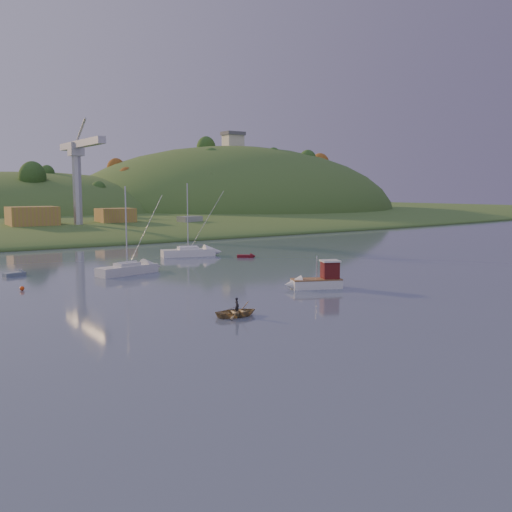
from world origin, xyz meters
TOP-DOWN VIEW (x-y plane):
  - shore_slope at (0.00, 165.00)m, footprint 640.00×150.00m
  - hill_center at (10.00, 210.00)m, footprint 140.00×120.00m
  - hill_right at (95.00, 195.00)m, footprint 150.00×130.00m
  - hilltop_house at (95.00, 195.00)m, footprint 9.00×7.00m
  - hillside_trees at (0.00, 185.00)m, footprint 280.00×50.00m
  - wharf at (5.00, 122.00)m, footprint 42.00×16.00m
  - shed_west at (-8.00, 123.00)m, footprint 11.00×8.00m
  - shed_east at (13.00, 124.00)m, footprint 9.00×7.00m
  - dock_crane at (2.00, 118.39)m, footprint 3.20×28.00m
  - fishing_boat at (-0.08, 29.84)m, footprint 6.91×4.55m
  - sailboat_near at (-13.18, 52.35)m, footprint 8.74×4.33m
  - sailboat_far at (3.19, 65.90)m, footprint 9.23×4.66m
  - canoe at (-15.06, 22.65)m, footprint 4.03×3.05m
  - paddler at (-15.06, 22.65)m, footprint 0.39×0.56m
  - red_tender at (10.74, 58.80)m, footprint 3.22×2.60m
  - grey_dinghy at (-25.32, 59.42)m, footprint 3.34×2.01m
  - work_vessel at (31.65, 118.00)m, footprint 16.80×10.39m
  - buoy_1 at (10.21, 39.43)m, footprint 0.50×0.50m
  - buoy_2 at (-27.63, 47.29)m, footprint 0.50×0.50m
  - buoy_3 at (-11.38, 53.59)m, footprint 0.50×0.50m

SIDE VIEW (x-z plane):
  - shore_slope at x=0.00m, z-range -3.50..3.50m
  - hill_center at x=10.00m, z-range -18.00..18.00m
  - hill_right at x=95.00m, z-range -30.00..30.00m
  - hillside_trees at x=0.00m, z-range -16.00..16.00m
  - red_tender at x=10.74m, z-range -0.31..0.76m
  - grey_dinghy at x=-25.32m, z-range -0.35..0.83m
  - buoy_1 at x=10.21m, z-range 0.00..0.50m
  - buoy_2 at x=-27.63m, z-range 0.00..0.50m
  - buoy_3 at x=-11.38m, z-range 0.00..0.50m
  - canoe at x=-15.06m, z-range 0.00..0.79m
  - paddler at x=-15.06m, z-range 0.00..1.45m
  - sailboat_near at x=-13.18m, z-range -5.07..6.57m
  - sailboat_far at x=3.19m, z-range -5.36..6.92m
  - fishing_boat at x=-0.08m, z-range -1.18..3.06m
  - wharf at x=5.00m, z-range 0.00..2.40m
  - work_vessel at x=31.65m, z-range -0.58..3.49m
  - shed_east at x=13.00m, z-range 2.40..6.40m
  - shed_west at x=-8.00m, z-range 2.40..7.20m
  - dock_crane at x=2.00m, z-range 7.02..27.32m
  - hilltop_house at x=95.00m, z-range 30.18..36.63m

